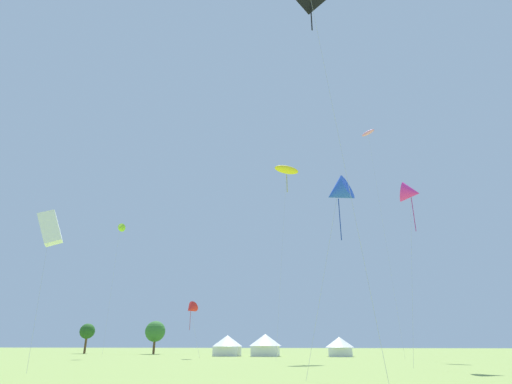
{
  "coord_description": "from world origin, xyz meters",
  "views": [
    {
      "loc": [
        5.7,
        -4.73,
        1.86
      ],
      "look_at": [
        0.0,
        32.0,
        15.86
      ],
      "focal_mm": 28.33,
      "sensor_mm": 36.0,
      "label": 1
    }
  ],
  "objects_px": {
    "kite_magenta_delta": "(411,193)",
    "tree_distant_left": "(155,331)",
    "kite_yellow_parafoil": "(287,170)",
    "tree_distant_right": "(87,331)",
    "kite_red_delta": "(191,309)",
    "kite_pink_parafoil": "(368,133)",
    "kite_lime_delta": "(120,228)",
    "festival_tent_right": "(265,344)",
    "kite_white_box": "(50,228)",
    "festival_tent_left": "(340,346)",
    "kite_blue_delta": "(338,192)",
    "festival_tent_center": "(227,344)"
  },
  "relations": [
    {
      "from": "kite_magenta_delta",
      "to": "tree_distant_left",
      "type": "xyz_separation_m",
      "value": [
        -41.14,
        41.19,
        -11.23
      ]
    },
    {
      "from": "kite_yellow_parafoil",
      "to": "tree_distant_right",
      "type": "relative_size",
      "value": 4.44
    },
    {
      "from": "kite_red_delta",
      "to": "kite_pink_parafoil",
      "type": "bearing_deg",
      "value": 14.34
    },
    {
      "from": "kite_pink_parafoil",
      "to": "tree_distant_right",
      "type": "xyz_separation_m",
      "value": [
        -57.6,
        18.71,
        -31.25
      ]
    },
    {
      "from": "kite_lime_delta",
      "to": "kite_red_delta",
      "type": "relative_size",
      "value": 2.73
    },
    {
      "from": "kite_lime_delta",
      "to": "tree_distant_right",
      "type": "bearing_deg",
      "value": 126.08
    },
    {
      "from": "kite_yellow_parafoil",
      "to": "tree_distant_left",
      "type": "xyz_separation_m",
      "value": [
        -28.33,
        26.16,
        -21.0
      ]
    },
    {
      "from": "festival_tent_right",
      "to": "tree_distant_left",
      "type": "relative_size",
      "value": 0.85
    },
    {
      "from": "kite_white_box",
      "to": "festival_tent_right",
      "type": "distance_m",
      "value": 41.99
    },
    {
      "from": "kite_white_box",
      "to": "tree_distant_left",
      "type": "bearing_deg",
      "value": 101.73
    },
    {
      "from": "kite_red_delta",
      "to": "tree_distant_left",
      "type": "height_order",
      "value": "kite_red_delta"
    },
    {
      "from": "kite_white_box",
      "to": "festival_tent_right",
      "type": "xyz_separation_m",
      "value": [
        12.71,
        39.01,
        -8.95
      ]
    },
    {
      "from": "kite_lime_delta",
      "to": "festival_tent_left",
      "type": "distance_m",
      "value": 39.6
    },
    {
      "from": "kite_blue_delta",
      "to": "festival_tent_left",
      "type": "bearing_deg",
      "value": 88.56
    },
    {
      "from": "kite_red_delta",
      "to": "festival_tent_left",
      "type": "height_order",
      "value": "kite_red_delta"
    },
    {
      "from": "kite_red_delta",
      "to": "tree_distant_left",
      "type": "distance_m",
      "value": 27.07
    },
    {
      "from": "tree_distant_right",
      "to": "kite_red_delta",
      "type": "bearing_deg",
      "value": -40.5
    },
    {
      "from": "festival_tent_left",
      "to": "tree_distant_left",
      "type": "bearing_deg",
      "value": 162.86
    },
    {
      "from": "kite_white_box",
      "to": "festival_tent_right",
      "type": "relative_size",
      "value": 2.39
    },
    {
      "from": "festival_tent_left",
      "to": "tree_distant_left",
      "type": "relative_size",
      "value": 0.73
    },
    {
      "from": "kite_pink_parafoil",
      "to": "kite_red_delta",
      "type": "distance_m",
      "value": 40.59
    },
    {
      "from": "kite_blue_delta",
      "to": "kite_magenta_delta",
      "type": "bearing_deg",
      "value": 60.24
    },
    {
      "from": "kite_magenta_delta",
      "to": "festival_tent_right",
      "type": "distance_m",
      "value": 37.95
    },
    {
      "from": "kite_pink_parafoil",
      "to": "festival_tent_center",
      "type": "height_order",
      "value": "kite_pink_parafoil"
    },
    {
      "from": "festival_tent_center",
      "to": "tree_distant_left",
      "type": "height_order",
      "value": "tree_distant_left"
    },
    {
      "from": "kite_white_box",
      "to": "kite_magenta_delta",
      "type": "height_order",
      "value": "kite_magenta_delta"
    },
    {
      "from": "kite_white_box",
      "to": "kite_yellow_parafoil",
      "type": "relative_size",
      "value": 0.48
    },
    {
      "from": "kite_yellow_parafoil",
      "to": "kite_blue_delta",
      "type": "relative_size",
      "value": 2.16
    },
    {
      "from": "kite_white_box",
      "to": "festival_tent_left",
      "type": "height_order",
      "value": "kite_white_box"
    },
    {
      "from": "kite_white_box",
      "to": "festival_tent_center",
      "type": "bearing_deg",
      "value": 80.53
    },
    {
      "from": "festival_tent_left",
      "to": "tree_distant_left",
      "type": "xyz_separation_m",
      "value": [
        -34.67,
        10.69,
        2.5
      ]
    },
    {
      "from": "kite_white_box",
      "to": "kite_blue_delta",
      "type": "relative_size",
      "value": 1.03
    },
    {
      "from": "kite_lime_delta",
      "to": "tree_distant_left",
      "type": "bearing_deg",
      "value": 91.47
    },
    {
      "from": "kite_pink_parafoil",
      "to": "kite_blue_delta",
      "type": "distance_m",
      "value": 46.43
    },
    {
      "from": "kite_pink_parafoil",
      "to": "kite_red_delta",
      "type": "xyz_separation_m",
      "value": [
        -27.46,
        -7.02,
        -29.05
      ]
    },
    {
      "from": "kite_yellow_parafoil",
      "to": "festival_tent_right",
      "type": "xyz_separation_m",
      "value": [
        -5.3,
        15.47,
        -23.24
      ]
    },
    {
      "from": "kite_blue_delta",
      "to": "tree_distant_right",
      "type": "xyz_separation_m",
      "value": [
        -49.48,
        57.25,
        -6.65
      ]
    },
    {
      "from": "kite_lime_delta",
      "to": "kite_yellow_parafoil",
      "type": "distance_m",
      "value": 29.11
    },
    {
      "from": "kite_magenta_delta",
      "to": "kite_blue_delta",
      "type": "height_order",
      "value": "kite_magenta_delta"
    },
    {
      "from": "kite_lime_delta",
      "to": "festival_tent_right",
      "type": "height_order",
      "value": "kite_lime_delta"
    },
    {
      "from": "festival_tent_left",
      "to": "kite_pink_parafoil",
      "type": "bearing_deg",
      "value": -36.56
    },
    {
      "from": "kite_red_delta",
      "to": "festival_tent_left",
      "type": "relative_size",
      "value": 1.68
    },
    {
      "from": "festival_tent_center",
      "to": "tree_distant_right",
      "type": "relative_size",
      "value": 0.84
    },
    {
      "from": "kite_red_delta",
      "to": "kite_yellow_parafoil",
      "type": "bearing_deg",
      "value": -12.97
    },
    {
      "from": "festival_tent_left",
      "to": "kite_red_delta",
      "type": "bearing_deg",
      "value": -149.14
    },
    {
      "from": "kite_white_box",
      "to": "kite_lime_delta",
      "type": "relative_size",
      "value": 0.6
    },
    {
      "from": "kite_lime_delta",
      "to": "tree_distant_right",
      "type": "distance_m",
      "value": 31.77
    },
    {
      "from": "kite_white_box",
      "to": "kite_red_delta",
      "type": "bearing_deg",
      "value": 81.71
    },
    {
      "from": "kite_white_box",
      "to": "kite_blue_delta",
      "type": "xyz_separation_m",
      "value": [
        23.25,
        -4.73,
        0.09
      ]
    },
    {
      "from": "kite_magenta_delta",
      "to": "festival_tent_right",
      "type": "height_order",
      "value": "kite_magenta_delta"
    }
  ]
}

